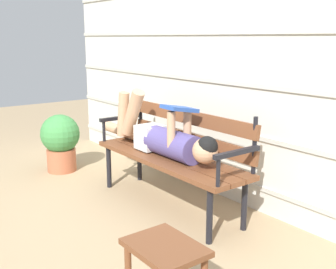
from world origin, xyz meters
TOP-DOWN VIEW (x-y plane):
  - ground_plane at (0.00, 0.00)m, footprint 12.00×12.00m
  - house_siding at (0.00, 0.71)m, footprint 4.89×0.08m
  - park_bench at (0.00, 0.23)m, footprint 1.55×0.45m
  - reclining_person at (-0.08, 0.16)m, footprint 1.66×0.26m
  - footstool at (1.07, -0.67)m, footprint 0.40×0.30m
  - potted_plant at (-1.42, -0.16)m, footprint 0.40×0.40m

SIDE VIEW (x-z plane):
  - ground_plane at x=0.00m, z-range 0.00..0.00m
  - footstool at x=1.07m, z-range 0.11..0.47m
  - potted_plant at x=-1.42m, z-range 0.03..0.63m
  - park_bench at x=0.00m, z-range 0.05..0.89m
  - reclining_person at x=-0.08m, z-range 0.32..0.84m
  - house_siding at x=0.00m, z-range 0.00..2.41m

